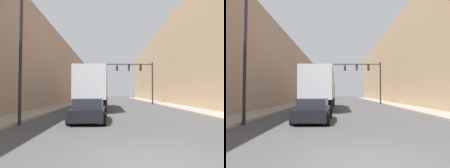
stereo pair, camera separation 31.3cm
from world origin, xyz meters
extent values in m
plane|color=#424244|center=(0.00, 0.00, 0.00)|extent=(200.00, 200.00, 0.00)
cube|color=gray|center=(6.70, 30.00, 0.07)|extent=(2.25, 80.00, 0.15)
cube|color=gray|center=(-6.70, 30.00, 0.07)|extent=(2.25, 80.00, 0.15)
cube|color=tan|center=(10.82, 30.00, 6.39)|extent=(6.00, 80.00, 12.78)
cube|color=#997A66|center=(-10.82, 30.00, 4.86)|extent=(6.00, 80.00, 9.73)
cube|color=#B2B7C1|center=(-2.50, 15.74, 2.46)|extent=(2.59, 9.19, 2.71)
cube|color=black|center=(-2.50, 15.74, 0.95)|extent=(1.30, 9.19, 0.24)
cube|color=#1E512D|center=(-2.50, 21.57, 1.40)|extent=(2.59, 2.47, 2.81)
cylinder|color=black|center=(-3.65, 12.34, 0.50)|extent=(0.25, 1.00, 1.00)
cylinder|color=black|center=(-1.35, 12.34, 0.50)|extent=(0.25, 1.00, 1.00)
cylinder|color=black|center=(-3.65, 13.54, 0.50)|extent=(0.25, 1.00, 1.00)
cylinder|color=black|center=(-1.35, 13.54, 0.50)|extent=(0.25, 1.00, 1.00)
cylinder|color=black|center=(-3.65, 21.57, 0.50)|extent=(0.25, 1.00, 1.00)
cylinder|color=black|center=(-1.35, 21.57, 0.50)|extent=(0.25, 1.00, 1.00)
cube|color=black|center=(-2.09, 7.30, 0.48)|extent=(1.71, 4.35, 0.60)
cube|color=#1E232D|center=(-2.09, 7.08, 1.04)|extent=(1.50, 2.39, 0.53)
cylinder|color=black|center=(-2.94, 8.78, 0.32)|extent=(0.25, 0.64, 0.64)
cylinder|color=black|center=(-1.23, 8.78, 0.32)|extent=(0.25, 0.64, 0.64)
cylinder|color=black|center=(-2.94, 5.73, 0.32)|extent=(0.25, 0.64, 0.64)
cylinder|color=black|center=(-1.23, 5.73, 0.32)|extent=(0.25, 0.64, 0.64)
cylinder|color=black|center=(5.42, 27.09, 3.09)|extent=(0.20, 0.20, 6.19)
cube|color=black|center=(1.93, 27.09, 5.89)|extent=(6.98, 0.12, 0.12)
cube|color=black|center=(3.67, 27.09, 5.38)|extent=(0.30, 0.24, 0.90)
sphere|color=red|center=(3.67, 26.95, 5.38)|extent=(0.18, 0.18, 0.18)
cube|color=black|center=(1.93, 27.09, 5.38)|extent=(0.30, 0.24, 0.90)
sphere|color=green|center=(1.93, 26.95, 5.10)|extent=(0.18, 0.18, 0.18)
cube|color=black|center=(0.18, 27.09, 5.38)|extent=(0.30, 0.24, 0.90)
sphere|color=gold|center=(0.18, 26.95, 5.66)|extent=(0.18, 0.18, 0.18)
cylinder|color=black|center=(-5.42, 5.83, 3.51)|extent=(0.16, 0.16, 7.02)
camera|label=1|loc=(-0.95, -5.10, 1.59)|focal=35.00mm
camera|label=2|loc=(-0.64, -5.10, 1.59)|focal=35.00mm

